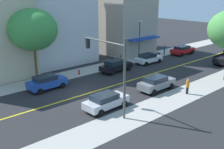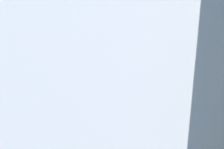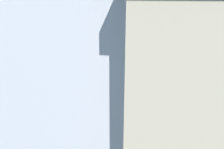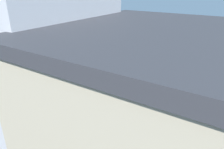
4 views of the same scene
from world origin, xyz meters
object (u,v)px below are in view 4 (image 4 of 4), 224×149
Objects in this scene: blue_sedan_left_curb at (160,103)px; small_dog at (15,70)px; pedestrian_orange_shirt at (126,57)px; street_lamp at (29,54)px; black_pickup_truck at (49,47)px; street_tree_left_near at (92,21)px; fire_hydrant at (103,100)px; white_sedan_left_curb at (50,70)px; pedestrian_blue_shirt at (12,65)px; street_tree_right_corner at (138,66)px; black_sedan_left_curb at (84,80)px; traffic_light_mast at (177,46)px; silver_sedan_right_curb at (171,74)px; red_sedan_left_curb at (13,59)px; grey_sedan_right_curb at (125,64)px; parking_meter at (57,80)px.

blue_sedan_left_curb is 6.34× the size of small_dog.
street_lamp is at bearing -15.72° from pedestrian_orange_shirt.
black_pickup_truck is (8.00, 25.66, 0.11)m from blue_sedan_left_curb.
street_lamp is 13.70m from black_pickup_truck.
street_tree_left_near reaches higher than fire_hydrant.
street_lamp reaches higher than blue_sedan_left_curb.
pedestrian_blue_shirt is (-1.84, 6.24, 0.14)m from white_sedan_left_curb.
street_tree_right_corner is 11.40m from black_sedan_left_curb.
black_pickup_truck is at bearing -87.62° from traffic_light_mast.
black_sedan_left_curb is at bearing -71.13° from street_lamp.
traffic_light_mast reaches higher than silver_sedan_right_curb.
pedestrian_orange_shirt is at bearing 12.47° from pedestrian_blue_shirt.
small_dog is (-2.06, 21.61, -0.46)m from blue_sedan_left_curb.
fire_hydrant is at bearing 171.45° from white_sedan_left_curb.
black_pickup_truck is at bearing 63.10° from fire_hydrant.
street_lamp is at bearing 164.42° from red_sedan_left_curb.
red_sedan_left_curb reaches higher than white_sedan_left_curb.
silver_sedan_right_curb is (0.09, -7.23, -0.04)m from grey_sedan_right_curb.
black_pickup_truck reaches higher than grey_sedan_right_curb.
parking_meter is 0.30× the size of black_sedan_left_curb.
grey_sedan_right_curb is 7.23m from silver_sedan_right_curb.
white_sedan_left_curb is at bearing 26.39° from silver_sedan_right_curb.
pedestrian_blue_shirt is at bearing 2.34° from blue_sedan_left_curb.
silver_sedan_right_curb is at bearing -56.05° from street_lamp.
blue_sedan_left_curb is at bearing 9.30° from traffic_light_mast.
parking_meter is 0.33× the size of blue_sedan_left_curb.
street_tree_left_near is 5.94× the size of parking_meter.
street_lamp is 8.03m from black_sedan_left_curb.
fire_hydrant is 4.93m from black_sedan_left_curb.
red_sedan_left_curb is 1.05× the size of silver_sedan_right_curb.
fire_hydrant is 0.18× the size of silver_sedan_right_curb.
grey_sedan_right_curb is 16.90m from black_pickup_truck.
street_tree_right_corner is 1.25× the size of traffic_light_mast.
traffic_light_mast is 23.34m from small_dog.
grey_sedan_right_curb is at bearing -131.51° from white_sedan_left_curb.
traffic_light_mast reaches higher than black_sedan_left_curb.
fire_hydrant is 0.17× the size of red_sedan_left_curb.
blue_sedan_left_curb reaches higher than silver_sedan_right_curb.
pedestrian_orange_shirt is at bearing 19.22° from fire_hydrant.
silver_sedan_right_curb is at bearing -160.36° from red_sedan_left_curb.
fire_hydrant is 0.13× the size of street_lamp.
traffic_light_mast is 1.60× the size of blue_sedan_left_curb.
black_sedan_left_curb is 11.83m from silver_sedan_right_curb.
red_sedan_left_curb is 4.33m from small_dog.
fire_hydrant is 0.18× the size of blue_sedan_left_curb.
pedestrian_orange_shirt is at bearing -19.63° from silver_sedan_right_curb.
silver_sedan_right_curb is 0.71× the size of black_pickup_truck.
pedestrian_orange_shirt reaches higher than small_dog.
white_sedan_left_curb is 12.59m from pedestrian_orange_shirt.
blue_sedan_left_curb is 10.12m from black_sedan_left_curb.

